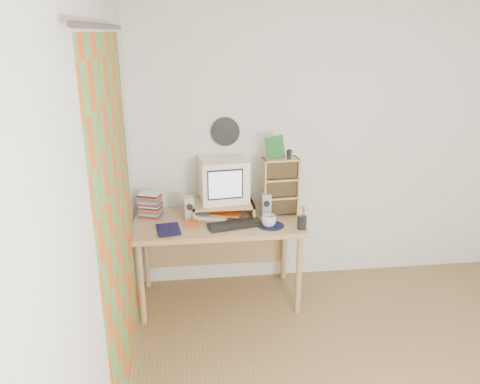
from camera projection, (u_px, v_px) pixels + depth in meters
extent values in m
plane|color=white|center=(328.00, 148.00, 4.22)|extent=(3.50, 0.00, 3.50)
plane|color=white|center=(96.00, 239.00, 2.38)|extent=(0.00, 3.50, 3.50)
plane|color=#C3501B|center=(118.00, 221.00, 2.87)|extent=(0.00, 2.20, 2.20)
cylinder|color=black|center=(225.00, 132.00, 4.04)|extent=(0.25, 0.02, 0.25)
cube|color=tan|center=(218.00, 223.00, 3.93)|extent=(1.40, 0.70, 0.04)
cube|color=tan|center=(216.00, 244.00, 4.35)|extent=(1.33, 0.02, 0.41)
cylinder|color=tan|center=(141.00, 284.00, 3.71)|extent=(0.05, 0.05, 0.71)
cylinder|color=tan|center=(299.00, 274.00, 3.85)|extent=(0.05, 0.05, 0.71)
cylinder|color=tan|center=(146.00, 252.00, 4.25)|extent=(0.05, 0.05, 0.71)
cylinder|color=tan|center=(284.00, 244.00, 4.40)|extent=(0.05, 0.05, 0.71)
cube|color=tan|center=(194.00, 210.00, 3.97)|extent=(0.02, 0.30, 0.12)
cube|color=tan|center=(252.00, 208.00, 4.03)|extent=(0.02, 0.30, 0.12)
cube|color=tan|center=(223.00, 204.00, 3.99)|extent=(0.52, 0.30, 0.02)
cube|color=white|center=(224.00, 181.00, 3.97)|extent=(0.42, 0.42, 0.36)
cube|color=#B2B3B7|center=(190.00, 209.00, 3.88)|extent=(0.08, 0.08, 0.21)
cube|color=#B2B3B7|center=(266.00, 205.00, 3.96)|extent=(0.09, 0.09, 0.21)
cube|color=black|center=(235.00, 225.00, 3.80)|extent=(0.47, 0.24, 0.03)
cube|color=tan|center=(280.00, 186.00, 3.99)|extent=(0.31, 0.18, 0.50)
imported|color=silver|center=(269.00, 221.00, 3.79)|extent=(0.15, 0.15, 0.10)
imported|color=black|center=(157.00, 229.00, 3.69)|extent=(0.24, 0.19, 0.04)
cylinder|color=black|center=(271.00, 226.00, 3.81)|extent=(0.23, 0.23, 0.00)
cube|color=#B33B13|center=(192.00, 223.00, 3.81)|extent=(0.09, 0.06, 0.04)
cube|color=#195823|center=(275.00, 147.00, 3.88)|extent=(0.15, 0.04, 0.19)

